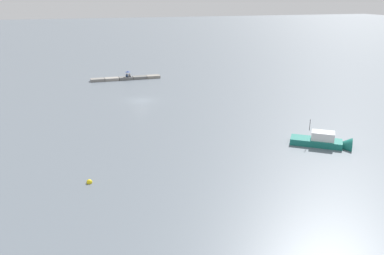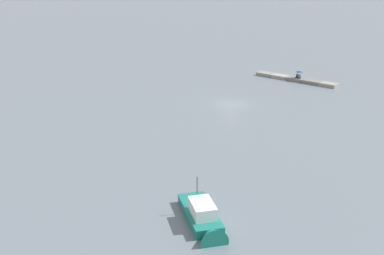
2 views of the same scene
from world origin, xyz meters
The scene contains 7 objects.
ground_plane centered at (0.00, 0.00, 0.00)m, with size 500.00×500.00×0.00m, color slate.
seawall_pier centered at (0.00, -18.55, 0.28)m, with size 14.68×1.84×0.55m.
person_seated_grey_left centered at (-0.80, -18.39, 0.81)m, with size 0.43×0.63×0.73m.
person_seated_blue_right centered at (-0.24, -18.51, 0.81)m, with size 0.43×0.63×0.73m.
umbrella_open_navy centered at (-0.51, -18.60, 1.65)m, with size 1.17×1.17×1.26m.
motorboat_teal_mid centered at (-17.36, 27.59, 0.42)m, with size 6.95×5.82×3.94m.
mooring_buoy_mid centered at (10.31, 29.40, 0.10)m, with size 0.55×0.55×0.55m.
Camera 1 is at (10.99, 65.34, 17.30)m, focal length 37.20 mm.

